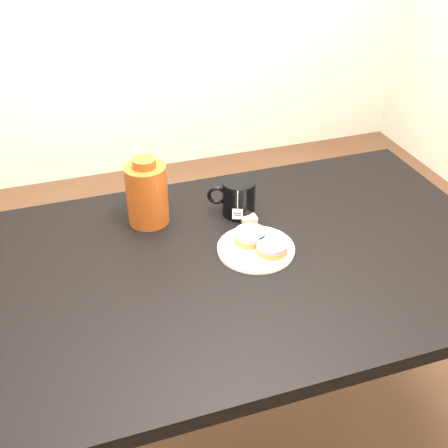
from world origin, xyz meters
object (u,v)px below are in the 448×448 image
object	(u,v)px
plate	(256,248)
bagel_package	(147,193)
bagel_back	(250,236)
table	(253,279)
mug	(238,198)
bagel_front	(272,248)
teabag_pouch	(249,219)

from	to	relation	value
plate	bagel_package	world-z (taller)	bagel_package
bagel_back	bagel_package	distance (m)	0.32
table	mug	xyz separation A→B (m)	(0.03, 0.21, 0.14)
bagel_front	teabag_pouch	bearing A→B (deg)	90.35
bagel_front	mug	xyz separation A→B (m)	(-0.02, 0.23, 0.03)
mug	plate	bearing A→B (deg)	-71.60
plate	bagel_front	xyz separation A→B (m)	(0.03, -0.03, 0.02)
teabag_pouch	bagel_package	distance (m)	0.31
plate	teabag_pouch	world-z (taller)	teabag_pouch
bagel_back	bagel_front	world-z (taller)	same
table	plate	distance (m)	0.09
bagel_back	teabag_pouch	world-z (taller)	bagel_back
teabag_pouch	bagel_back	bearing A→B (deg)	-108.60
plate	bagel_front	bearing A→B (deg)	-45.10
bagel_package	bagel_back	bearing A→B (deg)	-39.83
plate	mug	xyz separation A→B (m)	(0.02, 0.19, 0.05)
bagel_front	bagel_package	world-z (taller)	bagel_package
table	bagel_package	world-z (taller)	bagel_package
bagel_back	bagel_package	xyz separation A→B (m)	(-0.24, 0.20, 0.07)
bagel_back	bagel_package	bearing A→B (deg)	140.17
table	bagel_back	xyz separation A→B (m)	(0.01, 0.06, 0.11)
table	bagel_package	xyz separation A→B (m)	(-0.23, 0.26, 0.18)
teabag_pouch	bagel_package	size ratio (longest dim) A/B	0.22
teabag_pouch	mug	bearing A→B (deg)	105.81
bagel_back	teabag_pouch	bearing A→B (deg)	71.40
table	mug	distance (m)	0.26
bagel_back	mug	bearing A→B (deg)	83.13
plate	bagel_package	size ratio (longest dim) A/B	1.04
bagel_package	teabag_pouch	bearing A→B (deg)	-19.81
table	mug	size ratio (longest dim) A/B	9.12
bagel_package	plate	bearing A→B (deg)	-44.35
bagel_back	plate	bearing A→B (deg)	-86.23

